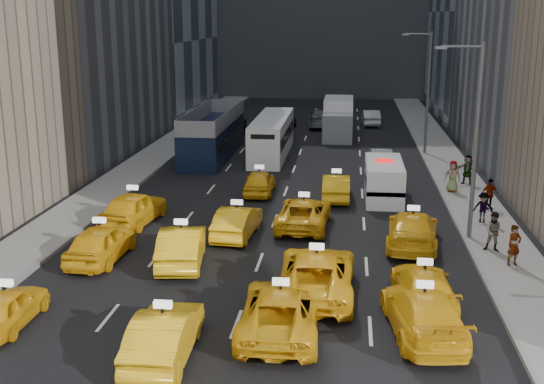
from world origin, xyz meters
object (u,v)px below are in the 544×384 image
Objects in this scene: double_decker at (213,133)px; box_truck at (338,119)px; nypd_van at (384,181)px; city_bus at (272,136)px; pedestrian_0 at (514,245)px.

double_decker is 12.84m from box_truck.
nypd_van is 0.50× the size of city_bus.
box_truck is 31.36m from pedestrian_0.
city_bus is 1.55× the size of box_truck.
city_bus is (4.24, 0.97, -0.32)m from double_decker.
double_decker is 1.68× the size of box_truck.
city_bus is 25.44m from pedestrian_0.
nypd_van is 3.22× the size of pedestrian_0.
pedestrian_0 is at bearing -73.77° from box_truck.
box_truck is at bearing 63.63° from city_bus.
city_bus is at bearing 15.58° from double_decker.
nypd_van is at bearing 89.66° from pedestrian_0.
double_decker is at bearing -163.64° from city_bus.
double_decker is at bearing 144.21° from nypd_van.
box_truck is (8.97, 9.19, -0.12)m from double_decker.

